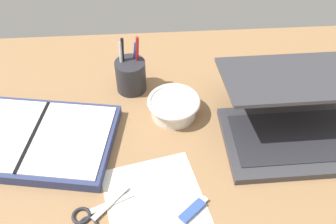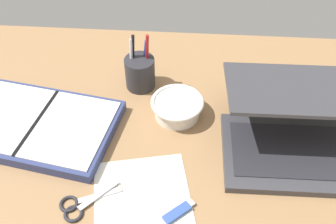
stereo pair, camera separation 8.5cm
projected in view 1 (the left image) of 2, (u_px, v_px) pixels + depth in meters
The scene contains 8 objects.
desk_top at pixel (163, 158), 85.53cm from camera, with size 140.00×100.00×2.00cm, color #936D47.
laptop at pixel (294, 118), 86.27cm from camera, with size 33.05×30.76×14.64cm.
bowl at pixel (174, 106), 92.16cm from camera, with size 13.05×13.05×4.94cm.
pen_cup at pixel (131, 75), 97.86cm from camera, with size 7.89×7.89×16.11cm.
planner at pixel (35, 139), 86.38cm from camera, with size 39.62×29.56×3.07cm.
scissors at pixel (91, 216), 73.73cm from camera, with size 12.37×10.46×0.80cm.
paper_sheet_front at pixel (161, 221), 73.26cm from camera, with size 19.60×29.99×0.16cm, color silver.
usb_drive at pixel (193, 210), 74.45cm from camera, with size 6.51×5.90×1.00cm.
Camera 1 is at (-2.38, -52.82, 69.06)cm, focal length 40.00 mm.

